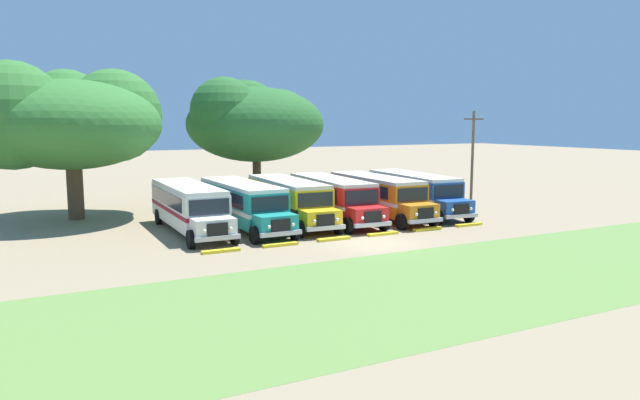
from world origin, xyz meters
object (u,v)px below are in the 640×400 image
parked_bus_slot_2 (289,199)px  parked_bus_slot_3 (332,197)px  parked_bus_slot_1 (243,203)px  utility_pole (472,158)px  parked_bus_slot_4 (377,194)px  parked_bus_slot_5 (414,191)px  broad_shade_tree (253,121)px  secondary_tree (68,120)px  parked_bus_slot_0 (189,205)px

parked_bus_slot_2 → parked_bus_slot_3: size_ratio=1.00×
parked_bus_slot_1 → utility_pole: size_ratio=1.47×
parked_bus_slot_3 → utility_pole: 11.60m
parked_bus_slot_4 → parked_bus_slot_1: bearing=-89.4°
parked_bus_slot_2 → utility_pole: bearing=88.3°
parked_bus_slot_5 → parked_bus_slot_4: bearing=-78.8°
parked_bus_slot_1 → broad_shade_tree: (5.90, 13.51, 5.03)m
parked_bus_slot_4 → parked_bus_slot_3: bearing=-93.1°
parked_bus_slot_1 → broad_shade_tree: broad_shade_tree is taller
parked_bus_slot_4 → broad_shade_tree: broad_shade_tree is taller
parked_bus_slot_1 → secondary_tree: (-9.10, 8.80, 5.13)m
parked_bus_slot_4 → broad_shade_tree: bearing=-162.1°
parked_bus_slot_1 → parked_bus_slot_3: same height
parked_bus_slot_2 → secondary_tree: bearing=-120.9°
secondary_tree → parked_bus_slot_0: bearing=-55.3°
parked_bus_slot_0 → parked_bus_slot_1: size_ratio=1.00×
secondary_tree → utility_pole: size_ratio=1.78×
parked_bus_slot_3 → broad_shade_tree: (-0.45, 13.48, 5.03)m
parked_bus_slot_0 → utility_pole: (20.95, -1.32, 2.35)m
parked_bus_slot_0 → secondary_tree: 11.44m
parked_bus_slot_1 → parked_bus_slot_5: size_ratio=0.99×
parked_bus_slot_3 → broad_shade_tree: bearing=-173.7°
parked_bus_slot_1 → parked_bus_slot_3: size_ratio=0.99×
parked_bus_slot_0 → parked_bus_slot_3: size_ratio=0.99×
parked_bus_slot_3 → secondary_tree: 18.50m
parked_bus_slot_2 → parked_bus_slot_4: size_ratio=1.00×
parked_bus_slot_0 → secondary_tree: secondary_tree is taller
parked_bus_slot_3 → broad_shade_tree: 14.40m
parked_bus_slot_2 → parked_bus_slot_4: (6.44, -0.65, 0.00)m
parked_bus_slot_2 → parked_bus_slot_1: bearing=-80.5°
secondary_tree → utility_pole: secondary_tree is taller
parked_bus_slot_0 → parked_bus_slot_3: bearing=88.5°
parked_bus_slot_4 → utility_pole: 8.31m
parked_bus_slot_1 → secondary_tree: size_ratio=0.82×
parked_bus_slot_1 → utility_pole: bearing=86.7°
parked_bus_slot_4 → parked_bus_slot_5: same height
parked_bus_slot_1 → parked_bus_slot_2: same height
broad_shade_tree → utility_pole: broad_shade_tree is taller
parked_bus_slot_0 → parked_bus_slot_3: 9.64m
parked_bus_slot_1 → parked_bus_slot_2: bearing=95.7°
parked_bus_slot_3 → secondary_tree: secondary_tree is taller
parked_bus_slot_2 → parked_bus_slot_5: size_ratio=0.99×
parked_bus_slot_0 → parked_bus_slot_5: bearing=89.5°
parked_bus_slot_4 → utility_pole: utility_pole is taller
parked_bus_slot_2 → broad_shade_tree: bearing=172.1°
parked_bus_slot_5 → secondary_tree: (-22.26, 8.76, 5.13)m
utility_pole → parked_bus_slot_1: bearing=177.0°
parked_bus_slot_0 → utility_pole: bearing=87.1°
parked_bus_slot_4 → utility_pole: (7.94, -0.62, 2.35)m
parked_bus_slot_4 → utility_pole: size_ratio=1.48×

